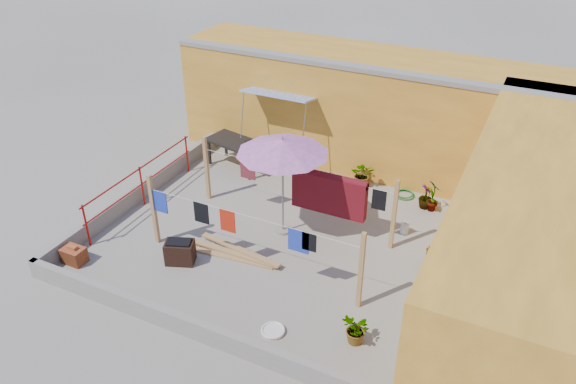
% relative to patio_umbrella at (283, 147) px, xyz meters
% --- Properties ---
extents(ground, '(80.00, 80.00, 0.00)m').
position_rel_patio_umbrella_xyz_m(ground, '(0.04, -0.28, -2.28)').
color(ground, '#9E998E').
rests_on(ground, ground).
extents(wall_back, '(11.00, 3.27, 3.21)m').
position_rel_patio_umbrella_xyz_m(wall_back, '(0.54, 4.41, -0.67)').
color(wall_back, gold).
rests_on(wall_back, ground).
extents(wall_right, '(2.40, 9.00, 3.20)m').
position_rel_patio_umbrella_xyz_m(wall_right, '(5.24, -0.28, -0.68)').
color(wall_right, gold).
rests_on(wall_right, ground).
extents(parapet_front, '(8.30, 0.16, 0.44)m').
position_rel_patio_umbrella_xyz_m(parapet_front, '(0.04, -3.86, -2.06)').
color(parapet_front, gray).
rests_on(parapet_front, ground).
extents(parapet_left, '(0.16, 7.30, 0.44)m').
position_rel_patio_umbrella_xyz_m(parapet_left, '(-4.04, -0.28, -2.06)').
color(parapet_left, gray).
rests_on(parapet_left, ground).
extents(red_railing, '(0.05, 4.20, 1.10)m').
position_rel_patio_umbrella_xyz_m(red_railing, '(-3.81, -0.48, -1.56)').
color(red_railing, '#A61610').
rests_on(red_railing, ground).
extents(clothesline_rig, '(5.09, 2.35, 1.80)m').
position_rel_patio_umbrella_xyz_m(clothesline_rig, '(0.77, 0.29, -1.27)').
color(clothesline_rig, tan).
rests_on(clothesline_rig, ground).
extents(patio_umbrella, '(2.60, 2.60, 2.54)m').
position_rel_patio_umbrella_xyz_m(patio_umbrella, '(0.00, 0.00, 0.00)').
color(patio_umbrella, gray).
rests_on(patio_umbrella, ground).
extents(outdoor_table, '(1.90, 1.21, 0.82)m').
position_rel_patio_umbrella_xyz_m(outdoor_table, '(-2.66, 2.36, -1.53)').
color(outdoor_table, black).
rests_on(outdoor_table, ground).
extents(brick_stack, '(0.50, 0.37, 0.44)m').
position_rel_patio_umbrella_xyz_m(brick_stack, '(-3.66, -3.12, -2.09)').
color(brick_stack, '#A94E27').
rests_on(brick_stack, ground).
extents(lumber_pile, '(2.34, 0.64, 0.14)m').
position_rel_patio_umbrella_xyz_m(lumber_pile, '(-0.56, -1.36, -2.21)').
color(lumber_pile, tan).
rests_on(lumber_pile, ground).
extents(brazier, '(0.74, 0.62, 0.57)m').
position_rel_patio_umbrella_xyz_m(brazier, '(-1.53, -2.07, -2.00)').
color(brazier, black).
rests_on(brazier, ground).
extents(white_basin, '(0.47, 0.47, 0.08)m').
position_rel_patio_umbrella_xyz_m(white_basin, '(1.33, -3.10, -2.24)').
color(white_basin, silver).
rests_on(white_basin, ground).
extents(water_jug_a, '(0.20, 0.20, 0.31)m').
position_rel_patio_umbrella_xyz_m(water_jug_a, '(2.67, 1.22, -2.14)').
color(water_jug_a, silver).
rests_on(water_jug_a, ground).
extents(water_jug_b, '(0.23, 0.23, 0.37)m').
position_rel_patio_umbrella_xyz_m(water_jug_b, '(3.70, 1.68, -2.12)').
color(water_jug_b, silver).
rests_on(water_jug_b, ground).
extents(green_hose, '(0.55, 0.55, 0.08)m').
position_rel_patio_umbrella_xyz_m(green_hose, '(2.19, 2.92, -2.24)').
color(green_hose, '#17691D').
rests_on(green_hose, ground).
extents(plant_back_a, '(0.78, 0.72, 0.71)m').
position_rel_patio_umbrella_xyz_m(plant_back_a, '(0.98, 2.92, -1.92)').
color(plant_back_a, '#245C1A').
rests_on(plant_back_a, ground).
extents(plant_back_b, '(0.47, 0.47, 0.65)m').
position_rel_patio_umbrella_xyz_m(plant_back_b, '(2.82, 2.57, -1.95)').
color(plant_back_b, '#245C1A').
rests_on(plant_back_b, ground).
extents(plant_right_a, '(0.56, 0.57, 0.91)m').
position_rel_patio_umbrella_xyz_m(plant_right_a, '(3.02, 2.50, -1.82)').
color(plant_right_a, '#245C1A').
rests_on(plant_right_a, ground).
extents(plant_right_b, '(0.45, 0.44, 0.64)m').
position_rel_patio_umbrella_xyz_m(plant_right_b, '(3.58, 0.02, -1.96)').
color(plant_right_b, '#245C1A').
rests_on(plant_right_b, ground).
extents(plant_right_c, '(0.74, 0.74, 0.62)m').
position_rel_patio_umbrella_xyz_m(plant_right_c, '(2.85, -2.65, -1.97)').
color(plant_right_c, '#245C1A').
rests_on(plant_right_c, ground).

